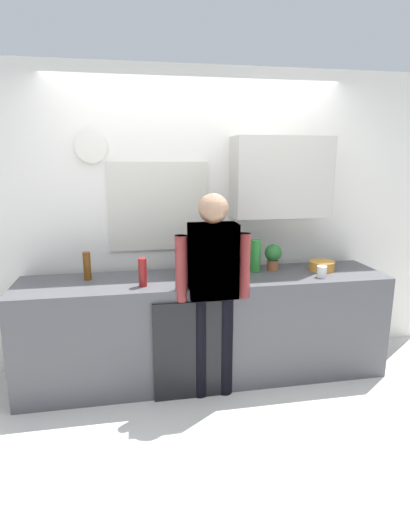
{
  "coord_description": "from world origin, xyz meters",
  "views": [
    {
      "loc": [
        -0.6,
        -2.92,
        1.84
      ],
      "look_at": [
        -0.02,
        0.25,
        1.08
      ],
      "focal_mm": 28.97,
      "sensor_mm": 36.0,
      "label": 1
    }
  ],
  "objects_px": {
    "bottle_amber_beer": "(87,266)",
    "potted_plant": "(273,255)",
    "dish_soap": "(186,276)",
    "cup_white_mug": "(322,272)",
    "coffee_maker": "(189,257)",
    "person_guest": "(213,280)",
    "bottle_red_vinegar": "(143,272)",
    "person_at_sink": "(213,280)",
    "bottle_clear_soda": "(255,256)",
    "mixing_bowl": "(322,266)"
  },
  "relations": [
    {
      "from": "bottle_amber_beer",
      "to": "coffee_maker",
      "type": "bearing_deg",
      "value": 0.61
    },
    {
      "from": "coffee_maker",
      "to": "potted_plant",
      "type": "relative_size",
      "value": 1.43
    },
    {
      "from": "bottle_clear_soda",
      "to": "potted_plant",
      "type": "distance_m",
      "value": 0.17
    },
    {
      "from": "cup_white_mug",
      "to": "person_at_sink",
      "type": "relative_size",
      "value": 0.06
    },
    {
      "from": "bottle_clear_soda",
      "to": "person_at_sink",
      "type": "relative_size",
      "value": 0.17
    },
    {
      "from": "coffee_maker",
      "to": "dish_soap",
      "type": "height_order",
      "value": "coffee_maker"
    },
    {
      "from": "dish_soap",
      "to": "person_at_sink",
      "type": "distance_m",
      "value": 0.22
    },
    {
      "from": "cup_white_mug",
      "to": "coffee_maker",
      "type": "bearing_deg",
      "value": 164.94
    },
    {
      "from": "person_guest",
      "to": "person_at_sink",
      "type": "bearing_deg",
      "value": -0.0
    },
    {
      "from": "bottle_red_vinegar",
      "to": "bottle_amber_beer",
      "type": "height_order",
      "value": "bottle_amber_beer"
    },
    {
      "from": "potted_plant",
      "to": "bottle_amber_beer",
      "type": "bearing_deg",
      "value": -179.63
    },
    {
      "from": "potted_plant",
      "to": "person_at_sink",
      "type": "relative_size",
      "value": 0.14
    },
    {
      "from": "bottle_clear_soda",
      "to": "person_at_sink",
      "type": "distance_m",
      "value": 0.61
    },
    {
      "from": "cup_white_mug",
      "to": "bottle_clear_soda",
      "type": "bearing_deg",
      "value": 151.56
    },
    {
      "from": "bottle_clear_soda",
      "to": "bottle_amber_beer",
      "type": "height_order",
      "value": "bottle_clear_soda"
    },
    {
      "from": "coffee_maker",
      "to": "person_guest",
      "type": "xyz_separation_m",
      "value": [
        0.12,
        -0.42,
        -0.08
      ]
    },
    {
      "from": "dish_soap",
      "to": "bottle_amber_beer",
      "type": "bearing_deg",
      "value": 157.84
    },
    {
      "from": "potted_plant",
      "to": "dish_soap",
      "type": "relative_size",
      "value": 1.28
    },
    {
      "from": "bottle_amber_beer",
      "to": "person_at_sink",
      "type": "bearing_deg",
      "value": -23.42
    },
    {
      "from": "bottle_red_vinegar",
      "to": "cup_white_mug",
      "type": "bearing_deg",
      "value": -0.78
    },
    {
      "from": "bottle_red_vinegar",
      "to": "dish_soap",
      "type": "height_order",
      "value": "bottle_red_vinegar"
    },
    {
      "from": "bottle_red_vinegar",
      "to": "person_guest",
      "type": "xyz_separation_m",
      "value": [
        0.52,
        -0.15,
        -0.05
      ]
    },
    {
      "from": "cup_white_mug",
      "to": "dish_soap",
      "type": "xyz_separation_m",
      "value": [
        -1.14,
        -0.03,
        0.03
      ]
    },
    {
      "from": "potted_plant",
      "to": "person_at_sink",
      "type": "xyz_separation_m",
      "value": [
        -0.62,
        -0.42,
        -0.07
      ]
    },
    {
      "from": "cup_white_mug",
      "to": "person_at_sink",
      "type": "xyz_separation_m",
      "value": [
        -0.95,
        -0.13,
        0.02
      ]
    },
    {
      "from": "bottle_clear_soda",
      "to": "person_at_sink",
      "type": "xyz_separation_m",
      "value": [
        -0.45,
        -0.4,
        -0.08
      ]
    },
    {
      "from": "mixing_bowl",
      "to": "dish_soap",
      "type": "height_order",
      "value": "dish_soap"
    },
    {
      "from": "cup_white_mug",
      "to": "person_guest",
      "type": "height_order",
      "value": "person_guest"
    },
    {
      "from": "person_at_sink",
      "to": "bottle_amber_beer",
      "type": "bearing_deg",
      "value": 150.34
    },
    {
      "from": "bottle_clear_soda",
      "to": "dish_soap",
      "type": "distance_m",
      "value": 0.71
    },
    {
      "from": "bottle_red_vinegar",
      "to": "cup_white_mug",
      "type": "distance_m",
      "value": 1.46
    },
    {
      "from": "coffee_maker",
      "to": "bottle_red_vinegar",
      "type": "xyz_separation_m",
      "value": [
        -0.4,
        -0.27,
        -0.04
      ]
    },
    {
      "from": "bottle_clear_soda",
      "to": "bottle_amber_beer",
      "type": "relative_size",
      "value": 1.22
    },
    {
      "from": "bottle_red_vinegar",
      "to": "potted_plant",
      "type": "xyz_separation_m",
      "value": [
        1.14,
        0.27,
        0.02
      ]
    },
    {
      "from": "coffee_maker",
      "to": "dish_soap",
      "type": "bearing_deg",
      "value": -102.28
    },
    {
      "from": "person_at_sink",
      "to": "potted_plant",
      "type": "bearing_deg",
      "value": 27.96
    },
    {
      "from": "bottle_red_vinegar",
      "to": "person_guest",
      "type": "bearing_deg",
      "value": -16.58
    },
    {
      "from": "person_guest",
      "to": "dish_soap",
      "type": "bearing_deg",
      "value": -14.32
    },
    {
      "from": "bottle_red_vinegar",
      "to": "potted_plant",
      "type": "relative_size",
      "value": 0.96
    },
    {
      "from": "bottle_amber_beer",
      "to": "dish_soap",
      "type": "relative_size",
      "value": 1.28
    },
    {
      "from": "person_guest",
      "to": "coffee_maker",
      "type": "bearing_deg",
      "value": -60.07
    },
    {
      "from": "bottle_amber_beer",
      "to": "potted_plant",
      "type": "height_order",
      "value": "same"
    },
    {
      "from": "bottle_amber_beer",
      "to": "potted_plant",
      "type": "bearing_deg",
      "value": 0.37
    },
    {
      "from": "bottle_clear_soda",
      "to": "dish_soap",
      "type": "height_order",
      "value": "bottle_clear_soda"
    },
    {
      "from": "coffee_maker",
      "to": "bottle_clear_soda",
      "type": "distance_m",
      "value": 0.58
    },
    {
      "from": "bottle_amber_beer",
      "to": "mixing_bowl",
      "type": "distance_m",
      "value": 2.0
    },
    {
      "from": "bottle_amber_beer",
      "to": "person_guest",
      "type": "distance_m",
      "value": 1.04
    },
    {
      "from": "bottle_clear_soda",
      "to": "person_at_sink",
      "type": "bearing_deg",
      "value": -138.58
    },
    {
      "from": "person_guest",
      "to": "mixing_bowl",
      "type": "bearing_deg",
      "value": -148.04
    },
    {
      "from": "coffee_maker",
      "to": "person_guest",
      "type": "relative_size",
      "value": 0.21
    }
  ]
}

